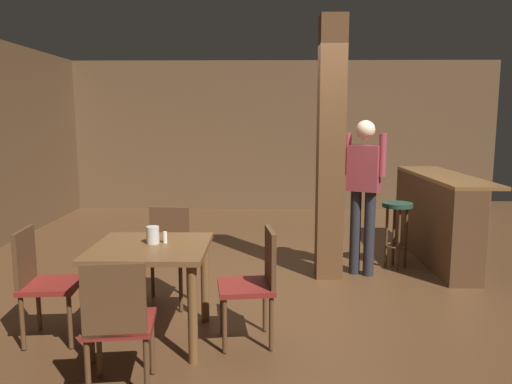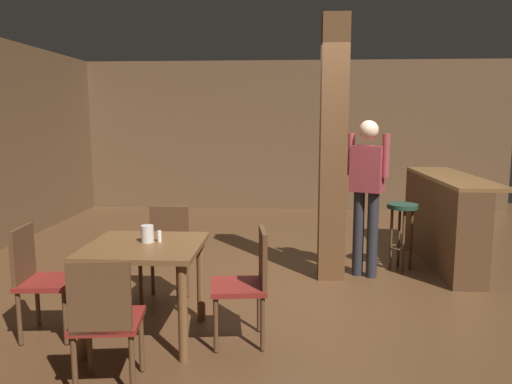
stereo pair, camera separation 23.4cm
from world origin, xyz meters
The scene contains 13 objects.
ground_plane centered at (0.00, 0.00, 0.00)m, with size 10.80×10.80×0.00m, color #4C301C.
wall_back centered at (0.00, 4.50, 1.40)m, with size 8.00×0.10×2.80m, color brown.
pillar centered at (0.35, 0.32, 1.40)m, with size 0.28×0.28×2.80m, color brown.
dining_table centered at (-1.24, -1.31, 0.63)m, with size 0.89×0.89×0.77m.
chair_south centered at (-1.27, -2.13, 0.51)m, with size 0.47×0.47×0.89m.
chair_north centered at (-1.28, -0.49, 0.51)m, with size 0.44×0.44×0.89m.
chair_east centered at (-0.43, -1.33, 0.51)m, with size 0.47×0.47×0.89m.
chair_west centered at (-2.10, -1.34, 0.51)m, with size 0.46×0.46×0.89m.
napkin_cup centered at (-1.24, -1.25, 0.84)m, with size 0.10×0.10×0.14m, color beige.
salt_shaker centered at (-1.14, -1.24, 0.82)m, with size 0.03×0.03×0.09m, color silver.
standing_person centered at (0.73, 0.39, 1.00)m, with size 0.45×0.33×1.72m.
bar_counter centered at (1.74, 1.02, 0.54)m, with size 0.56×2.18×1.06m.
bar_stool_near centered at (1.18, 0.66, 0.58)m, with size 0.35×0.35×0.77m.
Camera 1 is at (-0.37, -5.05, 1.75)m, focal length 35.00 mm.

